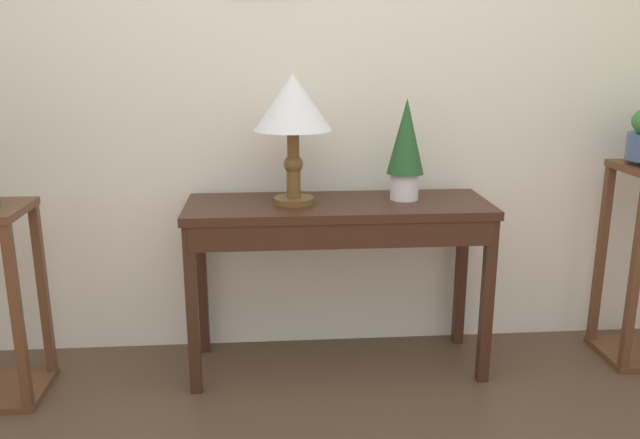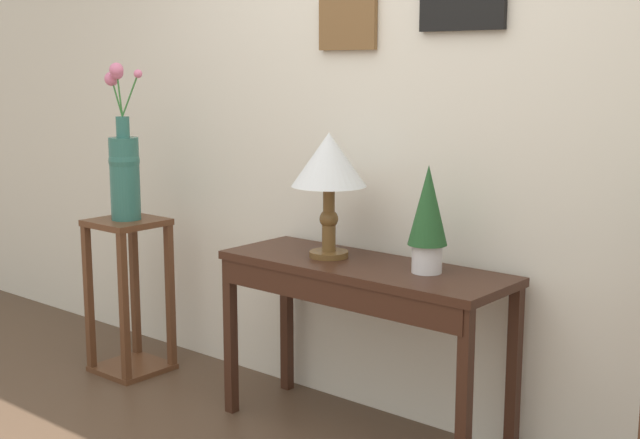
{
  "view_description": "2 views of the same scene",
  "coord_description": "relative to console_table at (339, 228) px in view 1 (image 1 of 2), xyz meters",
  "views": [
    {
      "loc": [
        -0.23,
        -1.28,
        1.36
      ],
      "look_at": [
        -0.03,
        1.37,
        0.64
      ],
      "focal_mm": 36.31,
      "sensor_mm": 36.0,
      "label": 1
    },
    {
      "loc": [
        2.1,
        -1.42,
        1.53
      ],
      "look_at": [
        -0.19,
        1.29,
        0.89
      ],
      "focal_mm": 48.42,
      "sensor_mm": 36.0,
      "label": 2
    }
  ],
  "objects": [
    {
      "name": "potted_plant_on_console",
      "position": [
        0.28,
        0.06,
        0.33
      ],
      "size": [
        0.15,
        0.15,
        0.42
      ],
      "color": "silver",
      "rests_on": "console_table"
    },
    {
      "name": "console_table",
      "position": [
        0.0,
        0.0,
        0.0
      ],
      "size": [
        1.25,
        0.43,
        0.74
      ],
      "color": "#381E14",
      "rests_on": "ground"
    },
    {
      "name": "back_wall_with_art",
      "position": [
        -0.04,
        0.33,
        0.76
      ],
      "size": [
        9.0,
        0.13,
        2.8
      ],
      "color": "silver",
      "rests_on": "ground"
    },
    {
      "name": "table_lamp",
      "position": [
        -0.18,
        0.02,
        0.48
      ],
      "size": [
        0.31,
        0.31,
        0.52
      ],
      "color": "brown",
      "rests_on": "console_table"
    }
  ]
}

